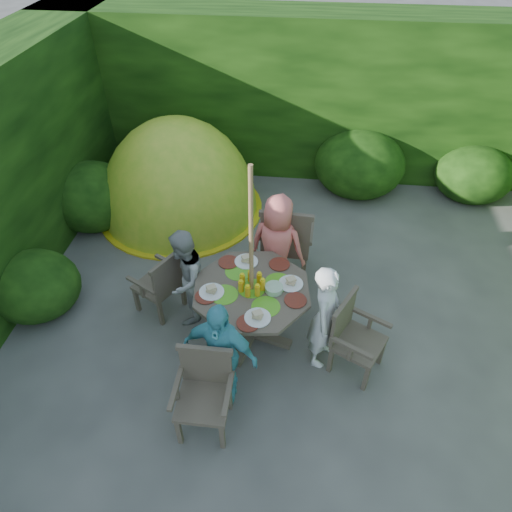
# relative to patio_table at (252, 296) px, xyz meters

# --- Properties ---
(ground) EXTENTS (60.00, 60.00, 0.00)m
(ground) POSITION_rel_patio_table_xyz_m (0.73, -0.02, -0.63)
(ground) COLOR #4A4742
(ground) RESTS_ON ground
(hedge_enclosure) EXTENTS (9.00, 9.00, 2.50)m
(hedge_enclosure) POSITION_rel_patio_table_xyz_m (0.73, 1.31, 0.62)
(hedge_enclosure) COLOR black
(hedge_enclosure) RESTS_ON ground
(patio_table) EXTENTS (1.58, 1.58, 0.90)m
(patio_table) POSITION_rel_patio_table_xyz_m (0.00, 0.00, 0.00)
(patio_table) COLOR #44392C
(patio_table) RESTS_ON ground
(parasol_pole) EXTENTS (0.05, 0.05, 2.20)m
(parasol_pole) POSITION_rel_patio_table_xyz_m (-0.00, 0.00, 0.47)
(parasol_pole) COLOR olive
(parasol_pole) RESTS_ON ground
(garden_chair_right) EXTENTS (0.64, 0.67, 0.86)m
(garden_chair_right) POSITION_rel_patio_table_xyz_m (1.07, -0.27, -0.17)
(garden_chair_right) COLOR #44392C
(garden_chair_right) RESTS_ON ground
(garden_chair_left) EXTENTS (0.63, 0.65, 0.84)m
(garden_chair_left) POSITION_rel_patio_table_xyz_m (-1.08, 0.27, -0.18)
(garden_chair_left) COLOR #44392C
(garden_chair_left) RESTS_ON ground
(garden_chair_back) EXTENTS (0.66, 0.60, 1.06)m
(garden_chair_back) POSITION_rel_patio_table_xyz_m (0.29, 1.05, -0.06)
(garden_chair_back) COLOR #44392C
(garden_chair_back) RESTS_ON ground
(garden_chair_front) EXTENTS (0.52, 0.46, 0.86)m
(garden_chair_front) POSITION_rel_patio_table_xyz_m (-0.31, -1.06, -0.17)
(garden_chair_front) COLOR #44392C
(garden_chair_front) RESTS_ON ground
(child_right) EXTENTS (0.41, 0.52, 1.27)m
(child_right) POSITION_rel_patio_table_xyz_m (0.77, -0.21, 0.00)
(child_right) COLOR white
(child_right) RESTS_ON ground
(child_left) EXTENTS (0.51, 0.63, 1.22)m
(child_left) POSITION_rel_patio_table_xyz_m (-0.78, 0.21, -0.02)
(child_left) COLOR #9E9C98
(child_left) RESTS_ON ground
(child_back) EXTENTS (0.76, 0.60, 1.37)m
(child_back) POSITION_rel_patio_table_xyz_m (0.20, 0.77, 0.06)
(child_back) COLOR #FB7067
(child_back) RESTS_ON ground
(child_front) EXTENTS (0.79, 0.46, 1.27)m
(child_front) POSITION_rel_patio_table_xyz_m (-0.21, -0.77, 0.00)
(child_front) COLOR #54B4C4
(child_front) RESTS_ON ground
(dome_tent) EXTENTS (2.77, 2.77, 2.87)m
(dome_tent) POSITION_rel_patio_table_xyz_m (-1.41, 2.36, -0.63)
(dome_tent) COLOR #8CB723
(dome_tent) RESTS_ON ground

